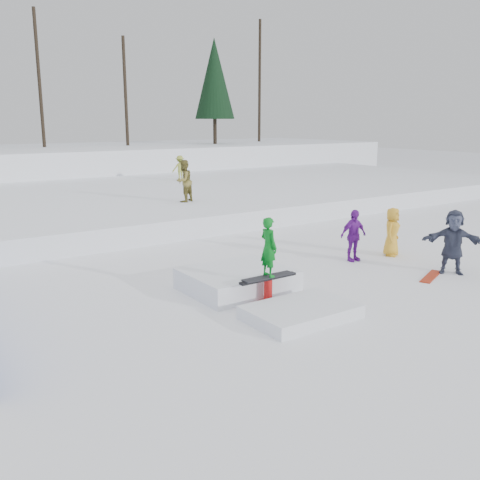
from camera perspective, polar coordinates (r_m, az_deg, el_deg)
ground at (r=13.14m, az=3.19°, el=-6.54°), size 120.00×120.00×0.00m
snow_berm at (r=40.62m, az=-23.92°, el=7.20°), size 60.00×14.00×2.40m
snow_midrise at (r=27.17m, az=-18.00°, el=3.77°), size 50.00×18.00×0.80m
treeline at (r=40.60m, az=-15.32°, el=16.67°), size 40.24×4.22×10.50m
walker_olive at (r=23.59m, az=-6.01°, el=6.28°), size 1.10×1.00×1.83m
walker_ygreen at (r=32.34m, az=-6.42°, el=7.66°), size 1.03×0.71×1.46m
spectator_purple at (r=16.99m, az=12.00°, el=0.48°), size 0.99×0.50×1.63m
spectator_yellow at (r=17.95m, az=15.90°, el=0.84°), size 0.91×0.78×1.58m
spectator_dark at (r=16.38m, az=21.78°, el=-0.20°), size 1.51×1.68×1.85m
loose_board_red at (r=16.02m, az=19.68°, el=-3.68°), size 1.40×0.80×0.03m
jib_rail_feature at (r=13.33m, az=1.49°, el=-4.87°), size 2.60×4.40×2.11m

